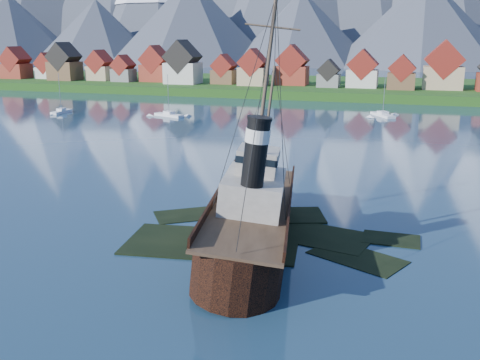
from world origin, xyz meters
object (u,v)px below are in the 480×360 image
(sailboat_b, at_px, (61,112))
(sailboat_e, at_px, (383,115))
(tugboat_wreck, at_px, (253,212))
(sailboat_c, at_px, (169,115))

(sailboat_b, distance_m, sailboat_e, 90.79)
(tugboat_wreck, bearing_deg, sailboat_e, 74.75)
(sailboat_b, bearing_deg, sailboat_c, 3.53)
(tugboat_wreck, relative_size, sailboat_b, 2.80)
(tugboat_wreck, distance_m, sailboat_c, 95.06)
(tugboat_wreck, height_order, sailboat_e, tugboat_wreck)
(sailboat_c, bearing_deg, sailboat_e, -52.10)
(sailboat_b, bearing_deg, sailboat_e, 11.43)
(tugboat_wreck, xyz_separation_m, sailboat_c, (-48.05, 81.97, -3.01))
(tugboat_wreck, height_order, sailboat_b, tugboat_wreck)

